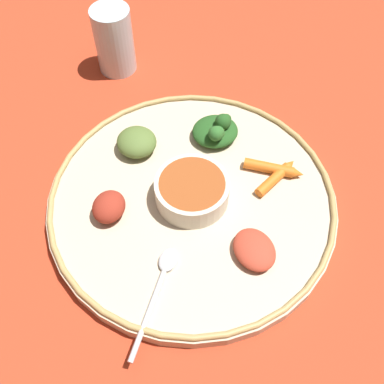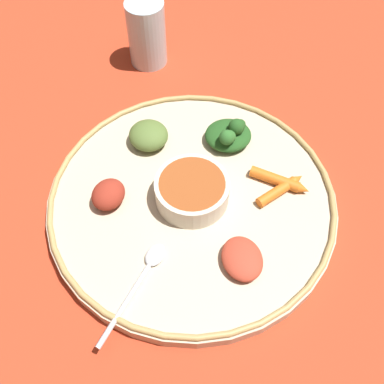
# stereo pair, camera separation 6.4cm
# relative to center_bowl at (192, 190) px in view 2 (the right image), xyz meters

# --- Properties ---
(ground_plane) EXTENTS (2.40, 2.40, 0.00)m
(ground_plane) POSITION_rel_center_bowl_xyz_m (0.00, 0.00, -0.04)
(ground_plane) COLOR #B7381E
(platter) EXTENTS (0.41, 0.41, 0.02)m
(platter) POSITION_rel_center_bowl_xyz_m (0.00, 0.00, -0.03)
(platter) COLOR #C6B293
(platter) RESTS_ON ground_plane
(platter_rim) EXTENTS (0.41, 0.41, 0.01)m
(platter_rim) POSITION_rel_center_bowl_xyz_m (0.00, 0.00, -0.02)
(platter_rim) COLOR tan
(platter_rim) RESTS_ON platter
(center_bowl) EXTENTS (0.10, 0.10, 0.04)m
(center_bowl) POSITION_rel_center_bowl_xyz_m (0.00, 0.00, 0.00)
(center_bowl) COLOR beige
(center_bowl) RESTS_ON platter
(spoon) EXTENTS (0.14, 0.08, 0.01)m
(spoon) POSITION_rel_center_bowl_xyz_m (0.12, 0.06, -0.02)
(spoon) COLOR silver
(spoon) RESTS_ON platter
(greens_pile) EXTENTS (0.09, 0.09, 0.05)m
(greens_pile) POSITION_rel_center_bowl_xyz_m (-0.11, -0.05, -0.00)
(greens_pile) COLOR #23511E
(greens_pile) RESTS_ON platter
(carrot_near_spoon) EXTENTS (0.08, 0.01, 0.01)m
(carrot_near_spoon) POSITION_rel_center_bowl_xyz_m (-0.11, 0.07, -0.01)
(carrot_near_spoon) COLOR orange
(carrot_near_spoon) RESTS_ON platter
(carrot_outer) EXTENTS (0.06, 0.08, 0.02)m
(carrot_outer) POSITION_rel_center_bowl_xyz_m (-0.12, 0.05, -0.01)
(carrot_outer) COLOR orange
(carrot_outer) RESTS_ON platter
(mound_beet) EXTENTS (0.07, 0.06, 0.03)m
(mound_beet) POSITION_rel_center_bowl_xyz_m (0.10, -0.06, -0.00)
(mound_beet) COLOR maroon
(mound_beet) RESTS_ON platter
(mound_berbere_red) EXTENTS (0.07, 0.08, 0.02)m
(mound_berbere_red) POSITION_rel_center_bowl_xyz_m (0.01, 0.12, -0.01)
(mound_berbere_red) COLOR #B73D28
(mound_berbere_red) RESTS_ON platter
(mound_collards) EXTENTS (0.08, 0.08, 0.03)m
(mound_collards) POSITION_rel_center_bowl_xyz_m (-0.01, -0.12, -0.00)
(mound_collards) COLOR #567033
(mound_collards) RESTS_ON platter
(drinking_glass) EXTENTS (0.07, 0.07, 0.12)m
(drinking_glass) POSITION_rel_center_bowl_xyz_m (-0.12, -0.31, 0.01)
(drinking_glass) COLOR silver
(drinking_glass) RESTS_ON ground_plane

